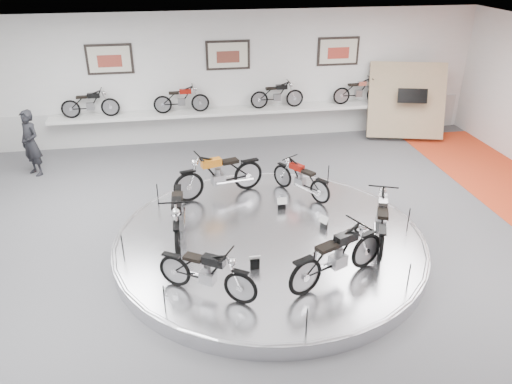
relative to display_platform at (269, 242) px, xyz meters
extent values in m
plane|color=#545457|center=(0.00, -0.30, -0.15)|extent=(16.00, 16.00, 0.00)
plane|color=white|center=(0.00, -0.30, 3.85)|extent=(16.00, 16.00, 0.00)
plane|color=silver|center=(0.00, 6.70, 1.85)|extent=(16.00, 0.00, 16.00)
cube|color=#BCBCBA|center=(0.00, 6.68, 0.40)|extent=(15.68, 0.04, 1.10)
cylinder|color=silver|center=(0.00, 0.00, 0.00)|extent=(6.40, 6.40, 0.30)
torus|color=#B2B2BA|center=(0.00, 0.00, 0.12)|extent=(6.40, 6.40, 0.10)
cube|color=silver|center=(0.00, 6.40, 0.85)|extent=(11.00, 0.55, 0.10)
cube|color=beige|center=(-3.50, 6.66, 2.55)|extent=(1.35, 0.06, 0.88)
cube|color=beige|center=(0.00, 6.66, 2.55)|extent=(1.35, 0.06, 0.88)
cube|color=beige|center=(3.50, 6.66, 2.55)|extent=(1.35, 0.06, 0.88)
cube|color=tan|center=(5.60, 5.80, 1.10)|extent=(2.56, 1.52, 2.30)
imported|color=black|center=(-5.64, 4.81, 0.76)|extent=(0.78, 0.78, 1.82)
camera|label=1|loc=(-1.79, -8.68, 5.61)|focal=35.00mm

